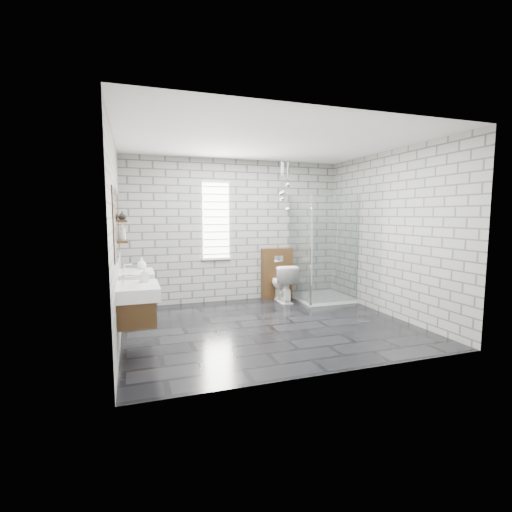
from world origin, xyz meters
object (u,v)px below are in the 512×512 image
cistern_panel (277,273)px  shower_enclosure (320,275)px  vanity_left (134,293)px  vanity_right (134,278)px  toilet (282,283)px

cistern_panel → shower_enclosure: shower_enclosure is taller
vanity_left → cistern_panel: size_ratio=1.57×
shower_enclosure → vanity_left: bearing=-152.2°
vanity_right → toilet: size_ratio=2.19×
cistern_panel → shower_enclosure: 0.87m
vanity_right → toilet: (2.71, 0.94, -0.40)m
vanity_left → shower_enclosure: bearing=27.8°
vanity_right → cistern_panel: vanity_right is taller
shower_enclosure → cistern_panel: bearing=143.6°
shower_enclosure → vanity_right: bearing=-168.0°
vanity_right → shower_enclosure: shower_enclosure is taller
toilet → shower_enclosure: bearing=166.0°
vanity_left → toilet: bearing=36.7°
shower_enclosure → toilet: bearing=163.0°
vanity_right → shower_enclosure: bearing=12.0°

